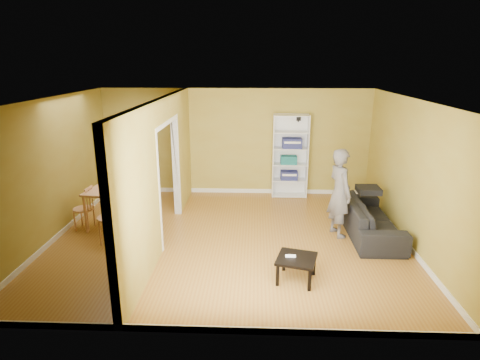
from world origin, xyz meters
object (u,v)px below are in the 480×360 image
Objects in this scene: chair_near at (110,216)px; chair_far at (134,193)px; coffee_table at (297,261)px; sofa at (370,213)px; bookshelf at (290,156)px; dining_table at (121,194)px; chair_left at (83,208)px; person at (340,185)px.

chair_far reaches higher than chair_near.
sofa is at bearing 48.67° from coffee_table.
dining_table is at bearing -148.30° from bookshelf.
bookshelf reaches higher than chair_left.
sofa is at bearing -58.50° from bookshelf.
bookshelf is 3.53× the size of coffee_table.
chair_left reaches higher than dining_table.
bookshelf is 1.98× the size of chair_near.
person is 1.57× the size of dining_table.
person is 0.99× the size of bookshelf.
person is 2.29× the size of chair_left.
dining_table is (-3.49, -2.15, -0.29)m from bookshelf.
chair_left is (-4.99, 0.11, -0.56)m from person.
coffee_table is 0.54× the size of chair_far.
sofa is 4.85m from chair_far.
person reaches higher than chair_left.
sofa is 2.09× the size of chair_far.
bookshelf reaches higher than coffee_table.
chair_far is at bearing 134.00° from chair_left.
chair_near is 0.97× the size of chair_far.
chair_far is at bearing 142.09° from coffee_table.
person is 5.02m from chair_left.
chair_left is 0.97m from chair_near.
chair_near is 1.29m from chair_far.
person is 4.27m from chair_far.
person is 3.49× the size of coffee_table.
dining_table is at bearing 150.08° from coffee_table.
bookshelf is at bearing -149.78° from chair_far.
person is 4.25m from dining_table.
sofa is 2.52× the size of chair_left.
chair_left is (-4.24, -2.22, -0.57)m from bookshelf.
dining_table is at bearing 89.08° from sofa.
sofa is 1.10× the size of person.
coffee_table is (-0.20, -4.05, -0.68)m from bookshelf.
dining_table is 1.24× the size of chair_near.
chair_left is 0.85× the size of chair_near.
chair_far is (-3.42, -1.54, -0.48)m from bookshelf.
person is 1.90× the size of chair_far.
sofa is at bearing 3.33° from chair_near.
chair_near is at bearing 93.20° from chair_far.
coffee_table is at bearing 131.84° from person.
person is at bearing 92.82° from chair_left.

